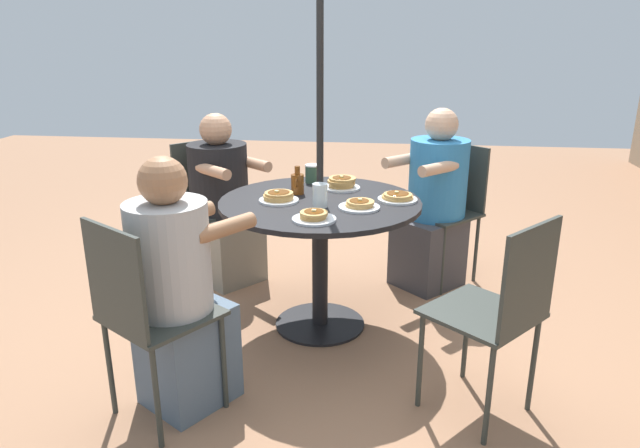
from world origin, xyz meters
TOP-DOWN VIEW (x-y plane):
  - ground_plane at (0.00, 0.00)m, footprint 12.00×12.00m
  - patio_table at (0.00, 0.00)m, footprint 1.10×1.10m
  - umbrella_pole at (0.00, 0.00)m, footprint 0.04×0.04m
  - patio_chair_north at (-0.81, 0.78)m, footprint 0.58×0.58m
  - diner_north at (-0.69, 0.66)m, footprint 0.60×0.60m
  - patio_chair_east at (-0.72, -0.87)m, footprint 0.58×0.58m
  - diner_east at (-0.61, -0.74)m, footprint 0.60×0.62m
  - patio_chair_south at (0.95, -0.61)m, footprint 0.57×0.57m
  - diner_south at (0.80, -0.52)m, footprint 0.58×0.54m
  - patio_chair_west at (0.74, 0.85)m, footprint 0.58×0.58m
  - pancake_plate_a at (-0.26, 0.09)m, footprint 0.22×0.22m
  - pancake_plate_b at (-0.05, 0.42)m, footprint 0.22×0.22m
  - pancake_plate_c at (0.36, 0.01)m, footprint 0.22×0.22m
  - pancake_plate_d at (0.05, -0.22)m, footprint 0.22×0.22m
  - pancake_plate_e at (0.13, 0.22)m, footprint 0.22×0.22m
  - syrup_bottle at (-0.12, -0.14)m, footprint 0.10×0.07m
  - coffee_cup at (-0.39, -0.10)m, footprint 0.09×0.09m
  - drinking_glass_a at (0.12, 0.01)m, footprint 0.08×0.08m

SIDE VIEW (x-z plane):
  - ground_plane at x=0.00m, z-range 0.00..0.00m
  - diner_east at x=-0.61m, z-range -0.06..1.08m
  - diner_south at x=0.80m, z-range -0.05..1.10m
  - diner_north at x=-0.69m, z-range -0.06..1.12m
  - patio_chair_north at x=-0.81m, z-range 0.08..1.00m
  - patio_chair_east at x=-0.72m, z-range 0.08..1.00m
  - patio_chair_south at x=0.95m, z-range 0.08..1.00m
  - patio_chair_west at x=0.74m, z-range 0.08..1.00m
  - patio_table at x=0.00m, z-range 0.24..1.00m
  - pancake_plate_e at x=0.13m, z-range 0.75..0.80m
  - pancake_plate_b at x=-0.05m, z-range 0.75..0.80m
  - pancake_plate_c at x=0.36m, z-range 0.75..0.80m
  - pancake_plate_d at x=0.05m, z-range 0.75..0.81m
  - pancake_plate_a at x=-0.26m, z-range 0.75..0.83m
  - coffee_cup at x=-0.39m, z-range 0.76..0.87m
  - syrup_bottle at x=-0.12m, z-range 0.74..0.90m
  - drinking_glass_a at x=0.12m, z-range 0.76..0.88m
  - umbrella_pole at x=0.00m, z-range 0.00..2.25m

